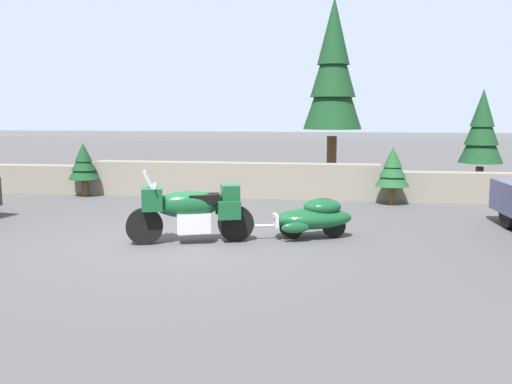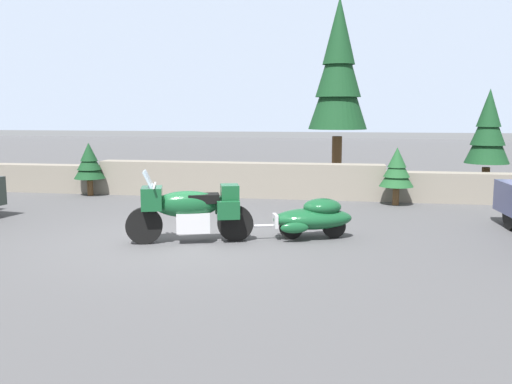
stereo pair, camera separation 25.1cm
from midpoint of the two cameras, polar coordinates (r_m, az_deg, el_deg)
ground_plane at (r=10.40m, az=-7.20°, el=-5.02°), size 80.00×80.00×0.00m
stone_guard_wall at (r=15.62m, az=-1.44°, el=1.08°), size 24.00×0.61×0.96m
distant_ridgeline at (r=105.41m, az=8.26°, el=11.21°), size 240.00×80.00×16.00m
touring_motorcycle at (r=10.19m, az=-6.09°, el=-1.71°), size 2.25×1.15×1.33m
car_shaped_trailer at (r=10.54m, az=6.54°, el=-2.55°), size 2.21×1.12×0.76m
pine_tree_tall at (r=16.93m, az=8.85°, el=12.12°), size 1.73×1.73×5.67m
pine_tree_secondary at (r=16.48m, az=23.01°, el=5.81°), size 1.17×1.17×2.98m
pine_sapling_near at (r=16.43m, az=-16.23°, el=2.90°), size 0.87×0.87×1.50m
pine_sapling_farther at (r=14.62m, az=14.64°, el=2.27°), size 0.86×0.86×1.48m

